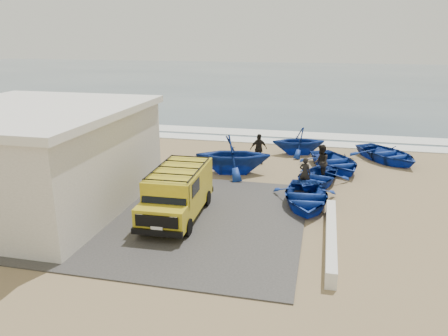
{
  "coord_description": "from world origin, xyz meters",
  "views": [
    {
      "loc": [
        4.48,
        -17.58,
        7.2
      ],
      "look_at": [
        0.08,
        1.37,
        1.2
      ],
      "focal_mm": 35.0,
      "sensor_mm": 36.0,
      "label": 1
    }
  ],
  "objects_px": {
    "boat_far_right": "(387,154)",
    "fisherman_back": "(259,149)",
    "van": "(178,191)",
    "boat_near_right": "(316,177)",
    "boat_mid_left": "(233,154)",
    "fisherman_front": "(305,173)",
    "fisherman_middle": "(321,163)",
    "boat_mid_right": "(335,162)",
    "boat_near_left": "(306,197)",
    "boat_far_left": "(299,141)",
    "parapet": "(331,237)",
    "building": "(33,157)"
  },
  "relations": [
    {
      "from": "boat_mid_right",
      "to": "fisherman_front",
      "type": "distance_m",
      "value": 3.83
    },
    {
      "from": "boat_mid_right",
      "to": "boat_far_right",
      "type": "height_order",
      "value": "boat_far_right"
    },
    {
      "from": "building",
      "to": "boat_near_left",
      "type": "relative_size",
      "value": 2.32
    },
    {
      "from": "boat_far_right",
      "to": "fisherman_back",
      "type": "bearing_deg",
      "value": 161.58
    },
    {
      "from": "van",
      "to": "fisherman_middle",
      "type": "distance_m",
      "value": 8.29
    },
    {
      "from": "boat_mid_left",
      "to": "fisherman_middle",
      "type": "bearing_deg",
      "value": -102.06
    },
    {
      "from": "building",
      "to": "parapet",
      "type": "height_order",
      "value": "building"
    },
    {
      "from": "van",
      "to": "boat_mid_right",
      "type": "bearing_deg",
      "value": 50.67
    },
    {
      "from": "boat_far_right",
      "to": "fisherman_back",
      "type": "relative_size",
      "value": 2.48
    },
    {
      "from": "boat_mid_left",
      "to": "fisherman_front",
      "type": "relative_size",
      "value": 2.55
    },
    {
      "from": "boat_near_right",
      "to": "building",
      "type": "bearing_deg",
      "value": -137.4
    },
    {
      "from": "parapet",
      "to": "boat_near_right",
      "type": "height_order",
      "value": "boat_near_right"
    },
    {
      "from": "boat_near_left",
      "to": "boat_far_right",
      "type": "relative_size",
      "value": 0.93
    },
    {
      "from": "van",
      "to": "boat_far_left",
      "type": "relative_size",
      "value": 1.52
    },
    {
      "from": "boat_near_right",
      "to": "fisherman_back",
      "type": "distance_m",
      "value": 4.54
    },
    {
      "from": "van",
      "to": "boat_far_left",
      "type": "distance_m",
      "value": 11.7
    },
    {
      "from": "fisherman_front",
      "to": "van",
      "type": "bearing_deg",
      "value": 61.76
    },
    {
      "from": "van",
      "to": "boat_near_right",
      "type": "height_order",
      "value": "van"
    },
    {
      "from": "parapet",
      "to": "boat_mid_right",
      "type": "relative_size",
      "value": 1.42
    },
    {
      "from": "parapet",
      "to": "boat_near_right",
      "type": "distance_m",
      "value": 6.48
    },
    {
      "from": "boat_mid_right",
      "to": "fisherman_middle",
      "type": "xyz_separation_m",
      "value": [
        -0.75,
        -2.02,
        0.48
      ]
    },
    {
      "from": "building",
      "to": "fisherman_back",
      "type": "relative_size",
      "value": 5.35
    },
    {
      "from": "building",
      "to": "boat_mid_left",
      "type": "bearing_deg",
      "value": 40.75
    },
    {
      "from": "building",
      "to": "boat_mid_left",
      "type": "distance_m",
      "value": 9.8
    },
    {
      "from": "building",
      "to": "parapet",
      "type": "distance_m",
      "value": 12.68
    },
    {
      "from": "building",
      "to": "boat_mid_right",
      "type": "relative_size",
      "value": 2.22
    },
    {
      "from": "building",
      "to": "boat_mid_right",
      "type": "bearing_deg",
      "value": 33.13
    },
    {
      "from": "parapet",
      "to": "fisherman_front",
      "type": "bearing_deg",
      "value": 102.11
    },
    {
      "from": "parapet",
      "to": "fisherman_back",
      "type": "height_order",
      "value": "fisherman_back"
    },
    {
      "from": "boat_far_left",
      "to": "van",
      "type": "bearing_deg",
      "value": -35.05
    },
    {
      "from": "boat_far_left",
      "to": "fisherman_middle",
      "type": "relative_size",
      "value": 1.73
    },
    {
      "from": "fisherman_back",
      "to": "fisherman_front",
      "type": "bearing_deg",
      "value": -84.41
    },
    {
      "from": "fisherman_front",
      "to": "boat_far_right",
      "type": "bearing_deg",
      "value": -109.4
    },
    {
      "from": "boat_near_right",
      "to": "boat_near_left",
      "type": "bearing_deg",
      "value": -79.3
    },
    {
      "from": "boat_mid_left",
      "to": "fisherman_front",
      "type": "bearing_deg",
      "value": -123.19
    },
    {
      "from": "fisherman_front",
      "to": "building",
      "type": "bearing_deg",
      "value": 40.99
    },
    {
      "from": "boat_mid_left",
      "to": "parapet",
      "type": "bearing_deg",
      "value": -156.32
    },
    {
      "from": "boat_mid_right",
      "to": "boat_far_right",
      "type": "bearing_deg",
      "value": 11.96
    },
    {
      "from": "parapet",
      "to": "boat_far_right",
      "type": "xyz_separation_m",
      "value": [
        3.22,
        11.63,
        0.18
      ]
    },
    {
      "from": "van",
      "to": "boat_mid_left",
      "type": "height_order",
      "value": "boat_mid_left"
    },
    {
      "from": "fisherman_front",
      "to": "fisherman_middle",
      "type": "distance_m",
      "value": 1.67
    },
    {
      "from": "boat_near_right",
      "to": "boat_far_right",
      "type": "bearing_deg",
      "value": 70.74
    },
    {
      "from": "fisherman_middle",
      "to": "boat_far_left",
      "type": "bearing_deg",
      "value": -164.92
    },
    {
      "from": "boat_mid_left",
      "to": "boat_near_left",
      "type": "bearing_deg",
      "value": -144.72
    },
    {
      "from": "building",
      "to": "boat_far_right",
      "type": "height_order",
      "value": "building"
    },
    {
      "from": "building",
      "to": "boat_far_right",
      "type": "relative_size",
      "value": 2.16
    },
    {
      "from": "boat_near_right",
      "to": "boat_mid_left",
      "type": "height_order",
      "value": "boat_mid_left"
    },
    {
      "from": "boat_mid_right",
      "to": "fisherman_front",
      "type": "xyz_separation_m",
      "value": [
        -1.47,
        -3.52,
        0.34
      ]
    },
    {
      "from": "parapet",
      "to": "boat_far_right",
      "type": "distance_m",
      "value": 12.07
    },
    {
      "from": "boat_far_right",
      "to": "fisherman_back",
      "type": "distance_m",
      "value": 7.61
    }
  ]
}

